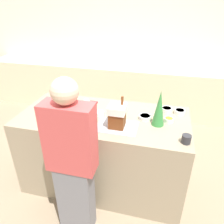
{
  "coord_description": "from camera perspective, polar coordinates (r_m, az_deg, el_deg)",
  "views": [
    {
      "loc": [
        0.6,
        -2.02,
        2.12
      ],
      "look_at": [
        0.1,
        0.0,
        1.01
      ],
      "focal_mm": 35.0,
      "sensor_mm": 36.0,
      "label": 1
    }
  ],
  "objects": [
    {
      "name": "candy_bowl_near_tray_right",
      "position": [
        2.42,
        -3.25,
        -0.33
      ],
      "size": [
        0.1,
        0.1,
        0.04
      ],
      "color": "white",
      "rests_on": "kitchen_island"
    },
    {
      "name": "kitchen_island",
      "position": [
        2.67,
        -2.1,
        -9.96
      ],
      "size": [
        1.86,
        0.9,
        0.95
      ],
      "color": "gray",
      "rests_on": "ground_plane"
    },
    {
      "name": "mug",
      "position": [
        2.07,
        18.84,
        -6.72
      ],
      "size": [
        0.08,
        0.08,
        0.08
      ],
      "color": "#2D2D33",
      "rests_on": "kitchen_island"
    },
    {
      "name": "decorative_tree",
      "position": [
        2.21,
        12.25,
        0.93
      ],
      "size": [
        0.13,
        0.13,
        0.37
      ],
      "color": "#33843D",
      "rests_on": "kitchen_island"
    },
    {
      "name": "person",
      "position": [
        1.99,
        -10.26,
        -12.83
      ],
      "size": [
        0.42,
        0.53,
        1.61
      ],
      "color": "slate",
      "rests_on": "ground_plane"
    },
    {
      "name": "ground_plane",
      "position": [
        2.99,
        -1.94,
        -17.18
      ],
      "size": [
        12.0,
        12.0,
        0.0
      ],
      "primitive_type": "plane",
      "color": "gray"
    },
    {
      "name": "candy_bowl_center_rear",
      "position": [
        2.55,
        17.27,
        0.08
      ],
      "size": [
        0.12,
        0.12,
        0.05
      ],
      "color": "white",
      "rests_on": "kitchen_island"
    },
    {
      "name": "gingerbread_house",
      "position": [
        2.14,
        1.38,
        -0.88
      ],
      "size": [
        0.17,
        0.18,
        0.32
      ],
      "color": "brown",
      "rests_on": "baking_tray"
    },
    {
      "name": "back_cabinet_block",
      "position": [
        4.43,
        5.2,
        5.86
      ],
      "size": [
        6.0,
        0.6,
        0.92
      ],
      "color": "beige",
      "rests_on": "ground_plane"
    },
    {
      "name": "candy_bowl_near_tray_left",
      "position": [
        2.55,
        14.11,
        0.57
      ],
      "size": [
        0.12,
        0.12,
        0.05
      ],
      "color": "silver",
      "rests_on": "kitchen_island"
    },
    {
      "name": "wall_back",
      "position": [
        4.5,
        6.39,
        17.37
      ],
      "size": [
        8.0,
        0.05,
        2.6
      ],
      "color": "white",
      "rests_on": "ground_plane"
    },
    {
      "name": "cookbook",
      "position": [
        2.67,
        -5.84,
        2.19
      ],
      "size": [
        0.16,
        0.14,
        0.02
      ],
      "color": "#B23338",
      "rests_on": "kitchen_island"
    },
    {
      "name": "baking_tray",
      "position": [
        2.21,
        1.33,
        -3.78
      ],
      "size": [
        0.41,
        0.3,
        0.01
      ],
      "color": "#B2B2BC",
      "rests_on": "kitchen_island"
    },
    {
      "name": "candy_bowl_front_corner",
      "position": [
        2.36,
        8.61,
        -1.32
      ],
      "size": [
        0.13,
        0.13,
        0.04
      ],
      "color": "white",
      "rests_on": "kitchen_island"
    },
    {
      "name": "candy_bowl_behind_tray",
      "position": [
        2.36,
        14.62,
        -1.96
      ],
      "size": [
        0.1,
        0.1,
        0.05
      ],
      "color": "white",
      "rests_on": "kitchen_island"
    }
  ]
}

